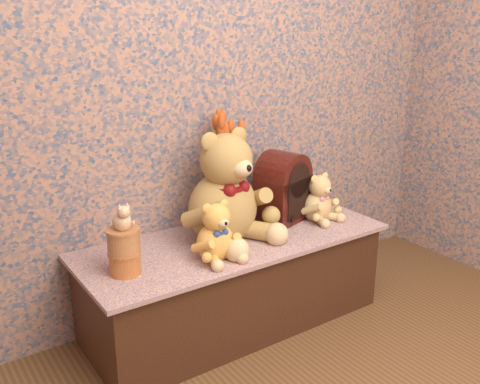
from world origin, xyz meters
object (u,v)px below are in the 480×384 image
object	(u,v)px
teddy_medium	(215,228)
cathedral_radio	(283,186)
biscuit_tin_lower	(125,263)
ceramic_vase	(226,209)
teddy_small	(318,195)
cat_figurine	(121,215)
teddy_large	(223,181)

from	to	relation	value
teddy_medium	cathedral_radio	xyz separation A→B (m)	(0.51, 0.19, 0.04)
teddy_medium	biscuit_tin_lower	size ratio (longest dim) A/B	2.19
ceramic_vase	cathedral_radio	bearing A→B (deg)	-13.23
teddy_small	cat_figurine	distance (m)	1.05
teddy_large	teddy_small	bearing A→B (deg)	-17.47
ceramic_vase	biscuit_tin_lower	bearing A→B (deg)	-163.04
biscuit_tin_lower	cat_figurine	size ratio (longest dim) A/B	1.04
ceramic_vase	cat_figurine	world-z (taller)	cat_figurine
teddy_small	cathedral_radio	bearing A→B (deg)	142.48
cathedral_radio	cat_figurine	xyz separation A→B (m)	(-0.89, -0.11, 0.07)
teddy_small	cat_figurine	bearing A→B (deg)	175.00
teddy_large	ceramic_vase	distance (m)	0.21
teddy_small	biscuit_tin_lower	distance (m)	1.05
cathedral_radio	cat_figurine	bearing A→B (deg)	171.19
teddy_medium	teddy_small	bearing A→B (deg)	7.08
teddy_medium	ceramic_vase	xyz separation A→B (m)	(0.22, 0.26, -0.04)
ceramic_vase	cat_figurine	size ratio (longest dim) A/B	1.64
teddy_medium	cathedral_radio	bearing A→B (deg)	18.99
cathedral_radio	biscuit_tin_lower	distance (m)	0.91
teddy_large	cat_figurine	distance (m)	0.54
cathedral_radio	ceramic_vase	world-z (taller)	cathedral_radio
teddy_medium	teddy_small	size ratio (longest dim) A/B	1.06
biscuit_tin_lower	teddy_medium	bearing A→B (deg)	-11.36
biscuit_tin_lower	cat_figurine	distance (m)	0.20
teddy_large	teddy_medium	bearing A→B (deg)	-140.56
cathedral_radio	cat_figurine	world-z (taller)	cathedral_radio
biscuit_tin_lower	cathedral_radio	bearing A→B (deg)	7.35
teddy_small	ceramic_vase	size ratio (longest dim) A/B	1.32
cat_figurine	cathedral_radio	bearing A→B (deg)	9.12
teddy_small	cathedral_radio	world-z (taller)	cathedral_radio
teddy_medium	cat_figurine	xyz separation A→B (m)	(-0.38, 0.08, 0.11)
cat_figurine	teddy_medium	bearing A→B (deg)	-9.58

